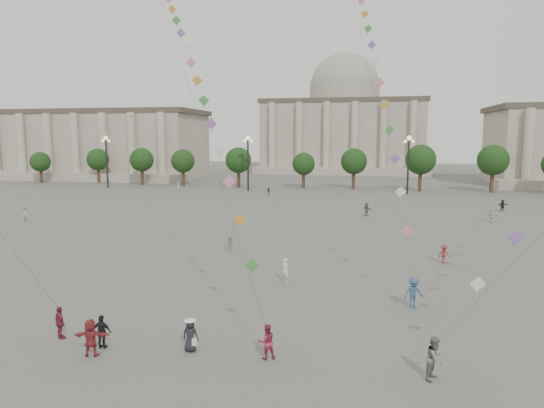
# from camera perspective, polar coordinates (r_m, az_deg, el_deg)

# --- Properties ---
(ground) EXTENTS (360.00, 360.00, 0.00)m
(ground) POSITION_cam_1_polar(r_m,az_deg,el_deg) (24.99, -9.07, -16.81)
(ground) COLOR #5C5956
(ground) RESTS_ON ground
(hall_west) EXTENTS (84.00, 26.22, 17.20)m
(hall_west) POSITION_cam_1_polar(r_m,az_deg,el_deg) (142.00, -24.60, 6.38)
(hall_west) COLOR #A89A8D
(hall_west) RESTS_ON ground
(hall_central) EXTENTS (48.30, 34.30, 35.50)m
(hall_central) POSITION_cam_1_polar(r_m,az_deg,el_deg) (150.71, 8.41, 9.26)
(hall_central) COLOR #A89A8D
(hall_central) RESTS_ON ground
(tree_row) EXTENTS (137.12, 5.12, 8.00)m
(tree_row) POSITION_cam_1_polar(r_m,az_deg,el_deg) (99.68, 6.73, 4.96)
(tree_row) COLOR #37251B
(tree_row) RESTS_ON ground
(lamp_post_far_west) EXTENTS (2.00, 0.90, 10.65)m
(lamp_post_far_west) POSITION_cam_1_polar(r_m,az_deg,el_deg) (105.61, -18.92, 5.81)
(lamp_post_far_west) COLOR #262628
(lamp_post_far_west) RESTS_ON ground
(lamp_post_mid_west) EXTENTS (2.00, 0.90, 10.65)m
(lamp_post_mid_west) POSITION_cam_1_polar(r_m,az_deg,el_deg) (94.16, -2.85, 6.02)
(lamp_post_mid_west) COLOR #262628
(lamp_post_mid_west) RESTS_ON ground
(lamp_post_mid_east) EXTENTS (2.00, 0.90, 10.65)m
(lamp_post_mid_east) POSITION_cam_1_polar(r_m,az_deg,el_deg) (91.53, 15.77, 5.69)
(lamp_post_mid_east) COLOR #262628
(lamp_post_mid_east) RESTS_ON ground
(person_crowd_0) EXTENTS (0.92, 0.82, 1.49)m
(person_crowd_0) POSITION_cam_1_polar(r_m,az_deg,el_deg) (87.54, -0.41, 1.56)
(person_crowd_0) COLOR navy
(person_crowd_0) RESTS_ON ground
(person_crowd_1) EXTENTS (0.95, 1.07, 1.84)m
(person_crowd_1) POSITION_cam_1_polar(r_m,az_deg,el_deg) (67.29, -26.99, -1.07)
(person_crowd_1) COLOR silver
(person_crowd_1) RESTS_ON ground
(person_crowd_4) EXTENTS (1.40, 1.64, 1.78)m
(person_crowd_4) POSITION_cam_1_polar(r_m,az_deg,el_deg) (85.62, 8.12, 1.43)
(person_crowd_4) COLOR silver
(person_crowd_4) RESTS_ON ground
(person_crowd_6) EXTENTS (1.08, 0.79, 1.49)m
(person_crowd_6) POSITION_cam_1_polar(r_m,az_deg,el_deg) (44.59, -4.99, -4.65)
(person_crowd_6) COLOR slate
(person_crowd_6) RESTS_ON ground
(person_crowd_7) EXTENTS (1.66, 0.99, 1.71)m
(person_crowd_7) POSITION_cam_1_polar(r_m,az_deg,el_deg) (65.47, 24.40, -1.21)
(person_crowd_7) COLOR silver
(person_crowd_7) RESTS_ON ground
(person_crowd_8) EXTENTS (1.15, 0.94, 1.55)m
(person_crowd_8) POSITION_cam_1_polar(r_m,az_deg,el_deg) (42.85, 19.58, -5.56)
(person_crowd_8) COLOR maroon
(person_crowd_8) RESTS_ON ground
(person_crowd_9) EXTENTS (1.60, 0.97, 1.65)m
(person_crowd_9) POSITION_cam_1_polar(r_m,az_deg,el_deg) (75.71, 25.50, -0.15)
(person_crowd_9) COLOR black
(person_crowd_9) RESTS_ON ground
(person_crowd_10) EXTENTS (0.67, 0.82, 1.95)m
(person_crowd_10) POSITION_cam_1_polar(r_m,az_deg,el_deg) (92.73, -10.94, 1.91)
(person_crowd_10) COLOR silver
(person_crowd_10) RESTS_ON ground
(person_crowd_12) EXTENTS (1.46, 1.57, 1.76)m
(person_crowd_12) POSITION_cam_1_polar(r_m,az_deg,el_deg) (65.63, 11.08, -0.60)
(person_crowd_12) COLOR slate
(person_crowd_12) RESTS_ON ground
(person_crowd_13) EXTENTS (0.77, 0.72, 1.76)m
(person_crowd_13) POSITION_cam_1_polar(r_m,az_deg,el_deg) (35.31, 1.57, -7.76)
(person_crowd_13) COLOR white
(person_crowd_13) RESTS_ON ground
(tourist_0) EXTENTS (1.07, 0.92, 1.72)m
(tourist_0) POSITION_cam_1_polar(r_m,az_deg,el_deg) (28.07, -23.67, -12.67)
(tourist_0) COLOR maroon
(tourist_0) RESTS_ON ground
(tourist_2) EXTENTS (1.76, 0.84, 1.83)m
(tourist_2) POSITION_cam_1_polar(r_m,az_deg,el_deg) (25.47, -20.54, -14.50)
(tourist_2) COLOR maroon
(tourist_2) RESTS_ON ground
(tourist_4) EXTENTS (1.00, 0.43, 1.70)m
(tourist_4) POSITION_cam_1_polar(r_m,az_deg,el_deg) (26.15, -19.37, -14.00)
(tourist_4) COLOR black
(tourist_4) RESTS_ON ground
(kite_flyer_0) EXTENTS (1.02, 0.94, 1.69)m
(kite_flyer_0) POSITION_cam_1_polar(r_m,az_deg,el_deg) (23.71, -0.62, -15.88)
(kite_flyer_0) COLOR maroon
(kite_flyer_0) RESTS_ON ground
(kite_flyer_1) EXTENTS (1.42, 1.12, 1.92)m
(kite_flyer_1) POSITION_cam_1_polar(r_m,az_deg,el_deg) (31.31, 16.32, -9.98)
(kite_flyer_1) COLOR #335073
(kite_flyer_1) RESTS_ON ground
(kite_flyer_2) EXTENTS (1.07, 1.15, 1.90)m
(kite_flyer_2) POSITION_cam_1_polar(r_m,az_deg,el_deg) (22.99, 18.61, -16.82)
(kite_flyer_2) COLOR slate
(kite_flyer_2) RESTS_ON ground
(hat_person) EXTENTS (0.81, 0.60, 1.69)m
(hat_person) POSITION_cam_1_polar(r_m,az_deg,el_deg) (24.76, -9.57, -14.88)
(hat_person) COLOR black
(hat_person) RESTS_ON ground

